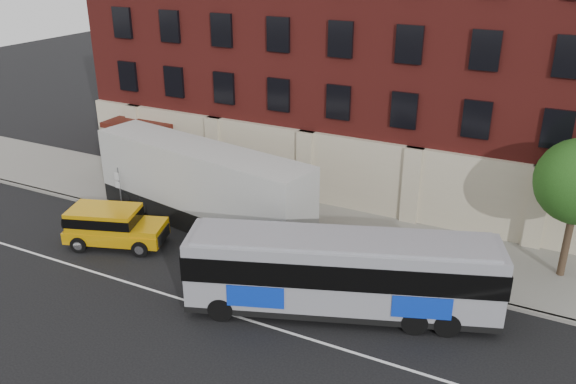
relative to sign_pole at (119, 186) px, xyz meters
The scene contains 9 objects.
ground 10.59m from the sign_pole, 35.87° to the right, with size 120.00×120.00×0.00m, color black.
sidewalk 9.07m from the sign_pole, 18.56° to the left, with size 60.00×6.00×0.15m, color gray.
kerb 8.61m from the sign_pole, ahead, with size 60.00×0.25×0.15m, color gray.
lane_line 10.31m from the sign_pole, 33.60° to the right, with size 60.00×0.12×0.01m, color white.
building 15.03m from the sign_pole, 51.75° to the left, with size 30.00×12.10×15.00m.
sign_pole is the anchor object (origin of this frame).
city_bus 14.77m from the sign_pole, 13.50° to the right, with size 12.25×6.62×3.32m.
yellow_suv 4.00m from the sign_pole, 54.19° to the right, with size 5.12×3.38×1.91m.
shipping_container 5.06m from the sign_pole, ahead, with size 12.99×4.76×4.24m.
Camera 1 is at (13.05, -16.07, 13.75)m, focal length 37.03 mm.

